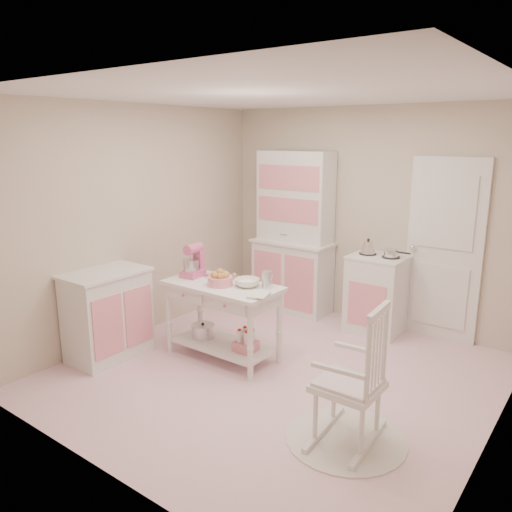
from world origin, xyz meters
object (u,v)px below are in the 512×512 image
(rocking_chair, at_px, (349,373))
(work_table, at_px, (223,321))
(stand_mixer, at_px, (193,261))
(bread_basket, at_px, (220,281))
(hutch, at_px, (293,233))
(base_cabinet, at_px, (108,315))
(stove, at_px, (377,294))

(rocking_chair, height_order, work_table, rocking_chair)
(stand_mixer, bearing_deg, bread_basket, -15.49)
(stand_mixer, bearing_deg, hutch, 76.98)
(base_cabinet, distance_m, rocking_chair, 2.66)
(rocking_chair, height_order, bread_basket, rocking_chair)
(stove, distance_m, bread_basket, 1.97)
(hutch, relative_size, stand_mixer, 6.12)
(stand_mixer, bearing_deg, rocking_chair, -21.52)
(bread_basket, bearing_deg, rocking_chair, -16.60)
(hutch, distance_m, stove, 1.33)
(rocking_chair, relative_size, bread_basket, 4.40)
(hutch, relative_size, stove, 2.26)
(work_table, bearing_deg, hutch, 97.76)
(base_cabinet, height_order, bread_basket, base_cabinet)
(stand_mixer, bearing_deg, base_cabinet, -134.22)
(rocking_chair, bearing_deg, hutch, 126.25)
(base_cabinet, bearing_deg, hutch, 72.68)
(base_cabinet, relative_size, bread_basket, 3.68)
(hutch, relative_size, base_cabinet, 2.26)
(work_table, bearing_deg, base_cabinet, -144.66)
(stove, distance_m, work_table, 1.90)
(base_cabinet, bearing_deg, stand_mixer, 52.23)
(stove, height_order, stand_mixer, stand_mixer)
(rocking_chair, xyz_separation_m, work_table, (-1.69, 0.55, -0.15))
(hutch, height_order, rocking_chair, hutch)
(hutch, bearing_deg, work_table, -82.24)
(hutch, height_order, work_table, hutch)
(hutch, distance_m, rocking_chair, 2.98)
(base_cabinet, distance_m, bread_basket, 1.24)
(base_cabinet, xyz_separation_m, rocking_chair, (2.66, 0.14, 0.09))
(bread_basket, bearing_deg, work_table, 111.80)
(bread_basket, bearing_deg, stove, 60.48)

